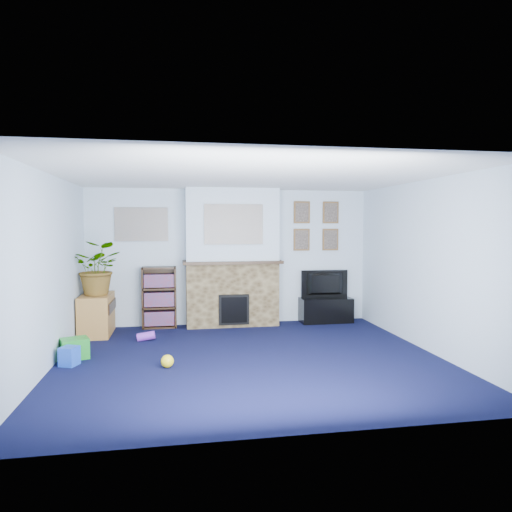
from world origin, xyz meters
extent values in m
cube|color=black|center=(0.00, 0.00, 0.00)|extent=(5.00, 4.50, 0.01)
cube|color=white|center=(0.00, 0.00, 2.40)|extent=(5.00, 4.50, 0.01)
cube|color=silver|center=(0.00, 2.25, 1.20)|extent=(5.00, 0.04, 2.40)
cube|color=silver|center=(0.00, -2.25, 1.20)|extent=(5.00, 0.04, 2.40)
cube|color=silver|center=(-2.50, 0.00, 1.20)|extent=(0.04, 4.50, 2.40)
cube|color=silver|center=(2.50, 0.00, 1.20)|extent=(0.04, 4.50, 2.40)
cube|color=brown|center=(0.00, 2.05, 0.55)|extent=(1.60, 0.40, 1.10)
cube|color=brown|center=(0.00, 2.05, 1.75)|extent=(1.60, 0.40, 1.30)
cube|color=brown|center=(0.00, 2.02, 1.12)|extent=(1.72, 0.50, 0.05)
cube|color=brown|center=(0.00, 1.84, 0.32)|extent=(0.52, 0.08, 0.52)
cube|color=brown|center=(0.00, 1.80, 0.32)|extent=(0.44, 0.02, 0.44)
cube|color=gray|center=(0.00, 1.84, 1.78)|extent=(1.00, 0.03, 0.68)
cube|color=gray|center=(-1.55, 2.23, 1.78)|extent=(0.90, 0.03, 0.58)
cube|color=brown|center=(1.30, 2.23, 2.00)|extent=(0.30, 0.03, 0.40)
cube|color=brown|center=(1.85, 2.23, 2.00)|extent=(0.30, 0.03, 0.40)
cube|color=brown|center=(1.30, 2.23, 1.50)|extent=(0.30, 0.03, 0.40)
cube|color=brown|center=(1.85, 2.23, 1.50)|extent=(0.30, 0.03, 0.40)
cube|color=black|center=(1.71, 2.03, 0.23)|extent=(0.94, 0.39, 0.44)
imported|color=black|center=(1.71, 2.05, 0.69)|extent=(0.87, 0.15, 0.50)
cube|color=black|center=(-1.26, 2.23, 0.53)|extent=(0.58, 0.02, 1.05)
cube|color=black|center=(-1.54, 2.10, 0.53)|extent=(0.03, 0.28, 1.05)
cube|color=black|center=(-0.99, 2.10, 0.53)|extent=(0.03, 0.28, 1.05)
cube|color=black|center=(-1.26, 2.10, 0.01)|extent=(0.56, 0.28, 0.03)
cube|color=black|center=(-1.26, 2.10, 0.35)|extent=(0.56, 0.28, 0.03)
cube|color=black|center=(-1.26, 2.10, 0.68)|extent=(0.56, 0.28, 0.03)
cube|color=black|center=(-1.26, 2.10, 1.04)|extent=(0.56, 0.28, 0.03)
cube|color=black|center=(-1.26, 2.09, 0.17)|extent=(0.50, 0.22, 0.24)
cube|color=black|center=(-1.26, 2.09, 0.50)|extent=(0.50, 0.22, 0.24)
cube|color=black|center=(-1.26, 2.09, 0.82)|extent=(0.50, 0.22, 0.22)
cube|color=#A67235|center=(-2.24, 1.75, 0.35)|extent=(0.47, 0.84, 0.65)
imported|color=#26661E|center=(-2.19, 1.70, 1.08)|extent=(0.88, 0.80, 0.86)
cube|color=gold|center=(-0.01, 2.00, 1.22)|extent=(0.11, 0.07, 0.15)
cylinder|color=#B2BFC6|center=(0.34, 2.00, 1.23)|extent=(0.05, 0.05, 0.17)
sphere|color=gray|center=(-0.62, 2.00, 1.22)|extent=(0.13, 0.13, 0.13)
cylinder|color=blue|center=(0.70, 2.00, 1.21)|extent=(0.06, 0.06, 0.13)
cube|color=#198C26|center=(-2.30, 0.40, 0.14)|extent=(0.41, 0.38, 0.27)
sphere|color=yellow|center=(-1.08, -0.20, 0.09)|extent=(0.16, 0.16, 0.16)
cube|color=blue|center=(-2.30, 0.10, 0.11)|extent=(0.26, 0.26, 0.24)
cylinder|color=purple|center=(-1.43, 1.20, 0.07)|extent=(0.28, 0.12, 0.16)
camera|label=1|loc=(-0.94, -5.85, 1.76)|focal=32.00mm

